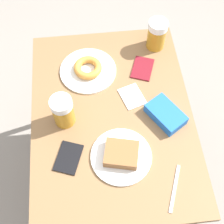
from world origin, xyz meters
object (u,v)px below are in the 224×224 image
(blue_pouch, at_px, (166,114))
(fork, at_px, (175,188))
(plate_with_cake, at_px, (121,155))
(beer_mug_left, at_px, (63,111))
(beer_mug_center, at_px, (157,34))
(passport_near_edge, at_px, (68,158))
(plate_with_donut, at_px, (88,69))
(passport_far_edge, at_px, (142,68))
(napkin_folded, at_px, (132,96))

(blue_pouch, bearing_deg, fork, 85.94)
(plate_with_cake, bearing_deg, beer_mug_left, -41.60)
(beer_mug_center, bearing_deg, passport_near_edge, 50.69)
(plate_with_donut, height_order, beer_mug_center, beer_mug_center)
(plate_with_cake, xyz_separation_m, blue_pouch, (-0.20, -0.16, 0.00))
(beer_mug_left, height_order, fork, beer_mug_left)
(beer_mug_left, distance_m, blue_pouch, 0.42)
(beer_mug_center, xyz_separation_m, passport_near_edge, (0.43, 0.53, -0.07))
(beer_mug_left, xyz_separation_m, passport_far_edge, (-0.36, -0.23, -0.07))
(beer_mug_center, xyz_separation_m, fork, (0.05, 0.69, -0.07))
(passport_near_edge, relative_size, passport_far_edge, 1.00)
(plate_with_cake, bearing_deg, napkin_folded, -106.58)
(plate_with_donut, bearing_deg, passport_far_edge, 177.08)
(passport_far_edge, bearing_deg, beer_mug_left, 32.38)
(blue_pouch, bearing_deg, beer_mug_left, -4.26)
(beer_mug_center, xyz_separation_m, napkin_folded, (0.15, 0.28, -0.07))
(passport_far_edge, relative_size, blue_pouch, 0.79)
(passport_far_edge, bearing_deg, plate_with_donut, -2.92)
(plate_with_cake, relative_size, passport_far_edge, 1.60)
(napkin_folded, distance_m, passport_far_edge, 0.16)
(beer_mug_left, relative_size, passport_far_edge, 0.99)
(fork, bearing_deg, passport_far_edge, -86.64)
(napkin_folded, height_order, blue_pouch, blue_pouch)
(blue_pouch, bearing_deg, passport_far_edge, -78.17)
(plate_with_donut, distance_m, napkin_folded, 0.24)
(passport_near_edge, bearing_deg, plate_with_cake, 175.14)
(beer_mug_left, bearing_deg, blue_pouch, 175.74)
(fork, distance_m, passport_near_edge, 0.42)
(plate_with_cake, height_order, beer_mug_center, beer_mug_center)
(passport_near_edge, bearing_deg, fork, 157.26)
(plate_with_cake, distance_m, fork, 0.23)
(fork, relative_size, blue_pouch, 0.93)
(plate_with_donut, height_order, passport_near_edge, plate_with_donut)
(plate_with_cake, height_order, blue_pouch, plate_with_cake)
(plate_with_donut, distance_m, beer_mug_center, 0.35)
(passport_near_edge, height_order, passport_far_edge, same)
(blue_pouch, bearing_deg, plate_with_donut, -41.93)
(passport_near_edge, bearing_deg, beer_mug_center, -129.31)
(plate_with_cake, bearing_deg, blue_pouch, -142.41)
(plate_with_cake, distance_m, napkin_folded, 0.28)
(plate_with_cake, xyz_separation_m, passport_far_edge, (-0.15, -0.41, -0.01))
(plate_with_donut, distance_m, passport_near_edge, 0.42)
(passport_near_edge, xyz_separation_m, passport_far_edge, (-0.35, -0.40, 0.00))
(plate_with_donut, relative_size, beer_mug_left, 1.72)
(napkin_folded, xyz_separation_m, passport_far_edge, (-0.07, -0.14, 0.00))
(napkin_folded, distance_m, passport_near_edge, 0.38)
(plate_with_cake, height_order, beer_mug_left, beer_mug_left)
(passport_far_edge, bearing_deg, napkin_folded, 64.73)
(beer_mug_left, bearing_deg, beer_mug_center, -140.72)
(plate_with_donut, xyz_separation_m, fork, (-0.28, 0.57, -0.01))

